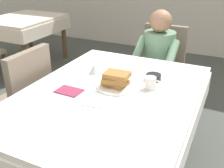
{
  "coord_description": "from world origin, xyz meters",
  "views": [
    {
      "loc": [
        0.68,
        -1.4,
        1.54
      ],
      "look_at": [
        0.0,
        0.03,
        0.79
      ],
      "focal_mm": 42.64,
      "sensor_mm": 36.0,
      "label": 1
    }
  ],
  "objects": [
    {
      "name": "plate_breakfast",
      "position": [
        0.01,
        0.09,
        0.75
      ],
      "size": [
        0.28,
        0.28,
        0.02
      ],
      "primitive_type": "cylinder",
      "color": "white",
      "rests_on": "dining_table_main"
    },
    {
      "name": "chair_diner",
      "position": [
        0.03,
        1.17,
        0.53
      ],
      "size": [
        0.44,
        0.45,
        0.93
      ],
      "rotation": [
        0.0,
        0.0,
        3.14
      ],
      "color": "#7A6B5B",
      "rests_on": "ground"
    },
    {
      "name": "diner_person",
      "position": [
        0.03,
        1.01,
        0.67
      ],
      "size": [
        0.4,
        0.43,
        1.12
      ],
      "rotation": [
        0.0,
        0.0,
        3.14
      ],
      "color": "gray",
      "rests_on": "ground"
    },
    {
      "name": "spoon_near_edge",
      "position": [
        -0.02,
        -0.22,
        0.74
      ],
      "size": [
        0.15,
        0.03,
        0.0
      ],
      "primitive_type": "cube",
      "rotation": [
        0.0,
        0.0,
        0.1
      ],
      "color": "silver",
      "rests_on": "dining_table_main"
    },
    {
      "name": "cup_coffee",
      "position": [
        0.23,
        0.17,
        0.78
      ],
      "size": [
        0.11,
        0.08,
        0.08
      ],
      "color": "white",
      "rests_on": "dining_table_main"
    },
    {
      "name": "breakfast_stack",
      "position": [
        0.0,
        0.08,
        0.8
      ],
      "size": [
        0.19,
        0.17,
        0.1
      ],
      "color": "#A36B33",
      "rests_on": "plate_breakfast"
    },
    {
      "name": "background_table_far",
      "position": [
        -2.26,
        1.69,
        0.62
      ],
      "size": [
        0.92,
        1.12,
        0.74
      ],
      "color": "silver",
      "rests_on": "ground"
    },
    {
      "name": "fork_left_of_plate",
      "position": [
        -0.18,
        0.07,
        0.74
      ],
      "size": [
        0.03,
        0.18,
        0.0
      ],
      "primitive_type": "cube",
      "rotation": [
        0.0,
        0.0,
        1.47
      ],
      "color": "silver",
      "rests_on": "dining_table_main"
    },
    {
      "name": "knife_right_of_plate",
      "position": [
        0.2,
        0.07,
        0.74
      ],
      "size": [
        0.03,
        0.2,
        0.0
      ],
      "primitive_type": "cube",
      "rotation": [
        0.0,
        0.0,
        1.47
      ],
      "color": "silver",
      "rests_on": "dining_table_main"
    },
    {
      "name": "dining_table_main",
      "position": [
        0.0,
        0.0,
        0.65
      ],
      "size": [
        1.12,
        1.52,
        0.74
      ],
      "color": "white",
      "rests_on": "ground"
    },
    {
      "name": "bowl_butter",
      "position": [
        0.2,
        0.31,
        0.76
      ],
      "size": [
        0.11,
        0.11,
        0.04
      ],
      "primitive_type": "cylinder",
      "color": "black",
      "rests_on": "dining_table_main"
    },
    {
      "name": "chair_left_side",
      "position": [
        -0.77,
        0.0,
        0.53
      ],
      "size": [
        0.45,
        0.44,
        0.93
      ],
      "rotation": [
        0.0,
        0.0,
        1.57
      ],
      "color": "#7A6B5B",
      "rests_on": "ground"
    },
    {
      "name": "napkin_folded",
      "position": [
        -0.25,
        -0.1,
        0.74
      ],
      "size": [
        0.17,
        0.13,
        0.01
      ],
      "primitive_type": "cube",
      "rotation": [
        0.0,
        0.0,
        -0.03
      ],
      "color": "#8C2D4C",
      "rests_on": "dining_table_main"
    },
    {
      "name": "syrup_pitcher",
      "position": [
        -0.24,
        0.23,
        0.78
      ],
      "size": [
        0.08,
        0.08,
        0.07
      ],
      "color": "silver",
      "rests_on": "dining_table_main"
    }
  ]
}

